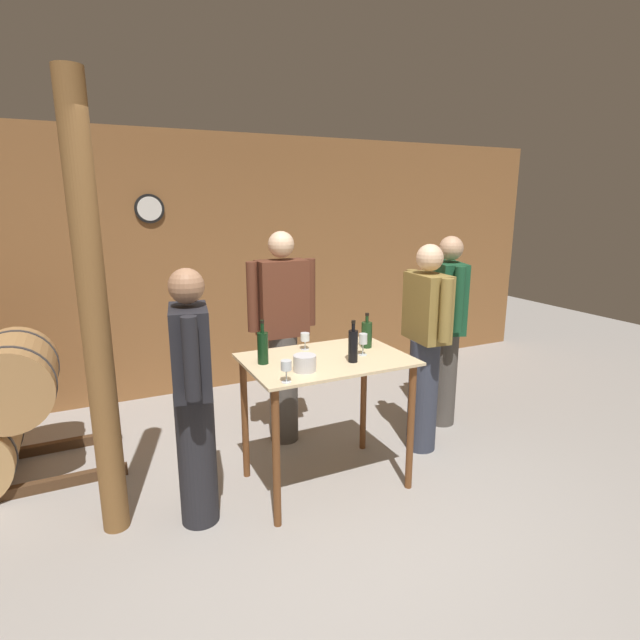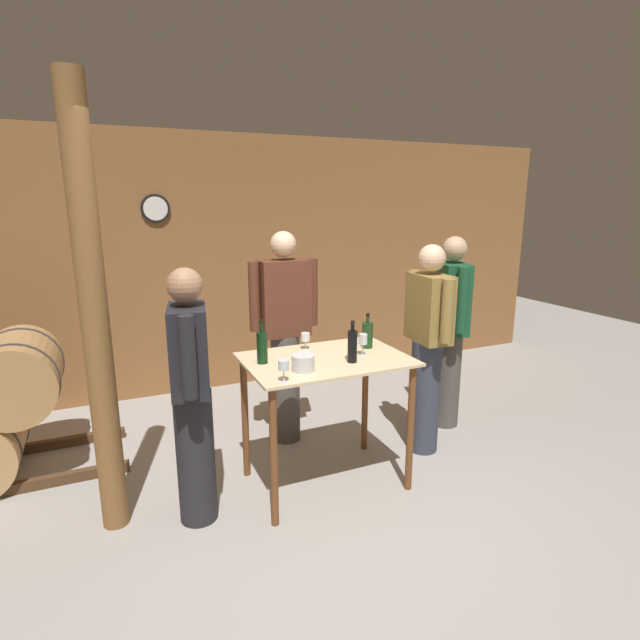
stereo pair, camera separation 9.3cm
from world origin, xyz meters
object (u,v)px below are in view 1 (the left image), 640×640
wine_glass_near_center (305,338)px  wine_glass_near_right (363,340)px  person_visitor_with_scarf (193,394)px  wooden_post (95,321)px  wine_bottle_far_left (263,347)px  person_host (425,345)px  wine_bottle_center (367,334)px  wine_bottle_left (353,345)px  ice_bucket (305,363)px  wine_glass_near_left (286,366)px  person_visitor_near_door (446,327)px  person_visitor_bearded (283,333)px

wine_glass_near_center → wine_glass_near_right: wine_glass_near_right is taller
wine_glass_near_center → person_visitor_with_scarf: (-0.88, -0.31, -0.18)m
wooden_post → person_visitor_with_scarf: size_ratio=1.64×
wine_bottle_far_left → person_host: 1.39m
wine_bottle_center → wine_glass_near_center: bearing=161.9°
wine_bottle_far_left → wine_glass_near_right: 0.71m
wine_bottle_left → wine_bottle_center: bearing=44.8°
ice_bucket → wine_glass_near_left: bearing=-142.1°
wine_bottle_left → wine_glass_near_left: bearing=-162.8°
wine_glass_near_center → person_visitor_near_door: person_visitor_near_door is taller
wooden_post → person_visitor_bearded: 1.61m
wine_glass_near_left → wine_glass_near_right: bearing=21.6°
wine_glass_near_left → person_visitor_near_door: person_visitor_near_door is taller
wooden_post → person_visitor_with_scarf: wooden_post is taller
wine_glass_near_left → ice_bucket: size_ratio=0.94×
wine_glass_near_center → wine_glass_near_right: size_ratio=0.80×
wooden_post → wine_bottle_far_left: bearing=-1.5°
wine_bottle_far_left → ice_bucket: wine_bottle_far_left is taller
wine_bottle_left → wine_glass_near_left: size_ratio=2.10×
ice_bucket → person_host: (1.19, 0.31, -0.11)m
wine_glass_near_left → wine_glass_near_center: bearing=56.7°
wine_glass_near_left → person_visitor_with_scarf: bearing=152.2°
wine_glass_near_right → ice_bucket: 0.53m
wine_glass_near_left → person_visitor_bearded: (0.40, 1.09, -0.11)m
wine_bottle_far_left → wine_glass_near_right: wine_bottle_far_left is taller
wine_bottle_left → wine_glass_near_center: (-0.18, 0.40, -0.03)m
wine_bottle_left → wine_bottle_far_left: bearing=157.9°
wine_bottle_left → person_visitor_with_scarf: person_visitor_with_scarf is taller
wooden_post → wine_bottle_left: 1.60m
wine_glass_near_right → ice_bucket: (-0.51, -0.13, -0.06)m
wine_glass_near_left → person_host: 1.45m
wine_bottle_center → ice_bucket: size_ratio=1.78×
ice_bucket → person_visitor_with_scarf: size_ratio=0.09×
person_visitor_near_door → person_host: bearing=-145.8°
wine_glass_near_left → person_host: size_ratio=0.08×
wine_bottle_left → ice_bucket: size_ratio=1.97×
wine_glass_near_center → person_host: 1.01m
wine_glass_near_right → person_visitor_with_scarf: person_visitor_with_scarf is taller
wine_bottle_left → person_visitor_with_scarf: bearing=174.8°
wine_glass_near_left → person_visitor_near_door: size_ratio=0.08×
wine_bottle_far_left → wine_glass_near_right: size_ratio=1.91×
wine_glass_near_left → wine_glass_near_center: (0.38, 0.57, -0.01)m
wooden_post → person_visitor_bearded: wooden_post is taller
person_visitor_with_scarf → person_visitor_bearded: (0.91, 0.82, 0.08)m
person_visitor_with_scarf → wine_bottle_left: bearing=-5.2°
wine_glass_near_left → wine_glass_near_center: 0.69m
ice_bucket → wine_bottle_center: bearing=24.5°
person_host → wine_bottle_center: bearing=-178.1°
wine_bottle_far_left → wine_bottle_center: wine_bottle_far_left is taller
wine_glass_near_right → person_visitor_near_door: bearing=23.3°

